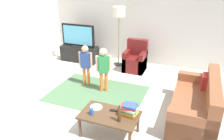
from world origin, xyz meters
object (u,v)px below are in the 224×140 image
armchair (135,60)px  coffee_table (109,116)px  floor_lamp (119,15)px  book_stack (129,110)px  tv_stand (80,54)px  bottle (119,115)px  child_center (103,66)px  plate (96,107)px  couch (198,105)px  tv (78,36)px  soda_can (91,111)px  tv_remote (115,111)px  child_near_tv (86,62)px

armchair → coffee_table: 2.97m
floor_lamp → book_stack: bearing=-66.8°
tv_stand → coffee_table: tv_stand is taller
bottle → book_stack: bearing=65.7°
floor_lamp → coffee_table: bearing=-72.6°
floor_lamp → tv_stand: bearing=-173.3°
child_center → plate: child_center is taller
couch → tv_stand: bearing=152.7°
book_stack → child_center: bearing=128.6°
tv → coffee_table: size_ratio=1.10×
couch → bottle: couch is taller
couch → soda_can: (-1.69, -1.20, 0.19)m
child_center → tv_remote: size_ratio=6.39×
armchair → book_stack: bearing=-76.1°
coffee_table → tv: bearing=127.5°
armchair → plate: armchair is taller
tv_stand → plate: bearing=-55.6°
armchair → bottle: size_ratio=3.00×
floor_lamp → tv_remote: floor_lamp is taller
tv_stand → coffee_table: (2.28, -2.98, 0.13)m
soda_can → plate: (-0.02, 0.22, -0.05)m
coffee_table → child_center: bearing=117.3°
child_near_tv → coffee_table: child_near_tv is taller
tv → child_center: size_ratio=1.01×
couch → floor_lamp: floor_lamp is taller
bottle → child_near_tv: bearing=131.8°
tv → soda_can: bearing=-57.1°
armchair → child_near_tv: 1.68m
tv_stand → armchair: size_ratio=1.33×
tv → coffee_table: 3.77m
armchair → coffee_table: (0.38, -2.94, 0.07)m
floor_lamp → child_center: bearing=-81.7°
child_near_tv → plate: child_near_tv is taller
tv_stand → book_stack: bearing=-48.0°
floor_lamp → book_stack: (1.30, -3.03, -1.02)m
child_near_tv → plate: bearing=-56.2°
soda_can → floor_lamp: bearing=102.2°
tv_stand → child_center: 2.24m
child_near_tv → bottle: (1.49, -1.67, -0.09)m
plate → floor_lamp: bearing=102.7°
plate → coffee_table: bearing=-18.5°
child_near_tv → couch: bearing=-10.0°
tv → child_near_tv: size_ratio=1.05×
tv_remote → soda_can: (-0.33, -0.24, 0.05)m
child_center → coffee_table: bearing=-62.7°
tv_stand → soda_can: bearing=-57.2°
tv_stand → child_center: bearing=-45.4°
child_near_tv → tv_remote: size_ratio=6.18×
bottle → plate: (-0.52, 0.22, -0.12)m
child_center → tv_remote: child_center is taller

